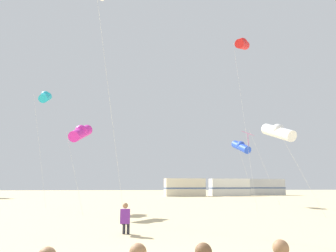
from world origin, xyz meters
TOP-DOWN VIEW (x-y plane):
  - kite_flyer_standing at (-0.39, 5.96)m, footprint 0.37×0.53m
  - kite_tube_white at (8.77, 12.16)m, footprint 3.06×3.28m
  - kite_diamond_rainbow at (10.15, 20.76)m, footprint 3.08×2.91m
  - kite_tube_scarlet at (8.13, 15.88)m, footprint 1.91×2.49m
  - kite_tube_magenta at (-3.57, 14.19)m, footprint 1.42×2.59m
  - kite_tube_blue at (9.60, 21.38)m, footprint 1.62×2.58m
  - kite_tube_cyan at (-7.52, 19.64)m, footprint 1.54×2.56m
  - rv_van_cream at (8.04, 44.29)m, footprint 6.62×2.88m
  - rv_van_white at (15.77, 45.42)m, footprint 6.52×2.58m
  - rv_van_silver at (23.16, 48.07)m, footprint 6.61×2.86m

SIDE VIEW (x-z plane):
  - kite_flyer_standing at x=-0.39m, z-range 0.03..1.19m
  - rv_van_cream at x=8.04m, z-range -0.01..2.79m
  - rv_van_white at x=15.77m, z-range -0.01..2.79m
  - rv_van_silver at x=23.16m, z-range -0.01..2.79m
  - kite_tube_white at x=8.77m, z-range 2.18..7.95m
  - kite_tube_magenta at x=-3.57m, z-range 2.21..8.04m
  - kite_tube_blue at x=9.60m, z-range 2.28..8.24m
  - kite_diamond_rainbow at x=10.15m, z-range 2.87..9.48m
  - kite_tube_cyan at x=-7.52m, z-range 4.12..13.76m
  - kite_tube_scarlet at x=8.13m, z-range 5.97..19.31m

